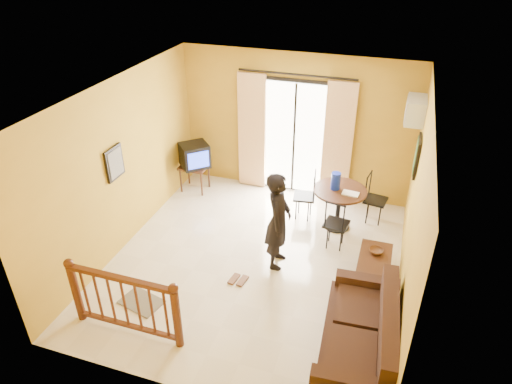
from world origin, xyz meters
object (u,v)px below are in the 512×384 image
(television, at_px, (195,155))
(coffee_table, at_px, (374,264))
(sofa, at_px, (363,338))
(standing_person, at_px, (278,221))
(dining_table, at_px, (339,197))

(television, height_order, coffee_table, television)
(coffee_table, relative_size, sofa, 0.46)
(sofa, xyz_separation_m, standing_person, (-1.51, 1.47, 0.48))
(television, xyz_separation_m, dining_table, (2.96, -0.43, -0.17))
(coffee_table, height_order, standing_person, standing_person)
(coffee_table, xyz_separation_m, standing_person, (-1.50, -0.12, 0.56))
(dining_table, relative_size, standing_person, 0.57)
(dining_table, xyz_separation_m, standing_person, (-0.74, -1.32, 0.20))
(sofa, bearing_deg, dining_table, 101.93)
(television, relative_size, coffee_table, 0.82)
(television, distance_m, sofa, 4.95)
(television, distance_m, dining_table, 2.99)
(standing_person, bearing_deg, sofa, -138.98)
(coffee_table, bearing_deg, dining_table, 122.32)
(sofa, bearing_deg, coffee_table, 86.88)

